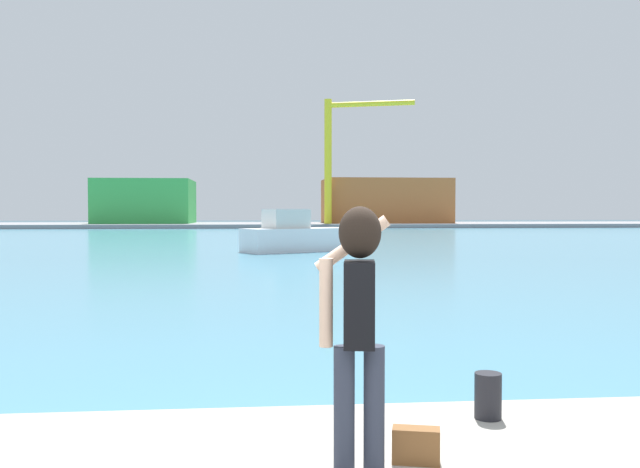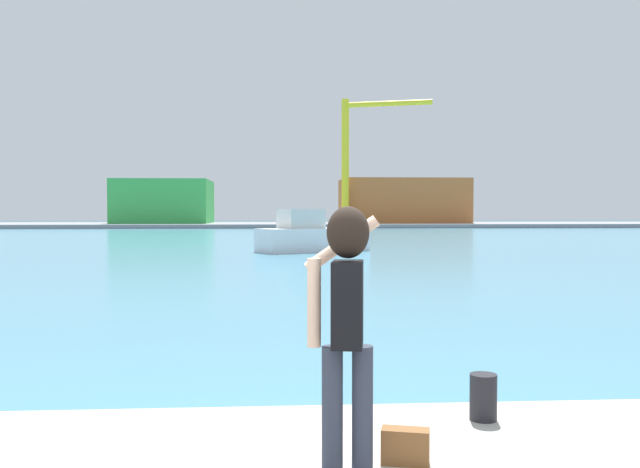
# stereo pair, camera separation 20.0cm
# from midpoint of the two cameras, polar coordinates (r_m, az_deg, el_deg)

# --- Properties ---
(ground_plane) EXTENTS (220.00, 220.00, 0.00)m
(ground_plane) POSITION_cam_midpoint_polar(r_m,az_deg,el_deg) (53.89, -3.36, -0.43)
(ground_plane) COLOR #334751
(harbor_water) EXTENTS (140.00, 100.00, 0.02)m
(harbor_water) POSITION_cam_midpoint_polar(r_m,az_deg,el_deg) (55.89, -3.38, -0.33)
(harbor_water) COLOR teal
(harbor_water) RESTS_ON ground_plane
(far_shore_dock) EXTENTS (140.00, 20.00, 0.54)m
(far_shore_dock) POSITION_cam_midpoint_polar(r_m,az_deg,el_deg) (95.86, -3.55, 0.77)
(far_shore_dock) COLOR gray
(far_shore_dock) RESTS_ON ground_plane
(person_photographer) EXTENTS (0.53, 0.56, 1.74)m
(person_photographer) POSITION_cam_midpoint_polar(r_m,az_deg,el_deg) (4.45, 3.51, -6.36)
(person_photographer) COLOR #2D3342
(person_photographer) RESTS_ON quay_promenade
(handbag) EXTENTS (0.35, 0.22, 0.24)m
(handbag) POSITION_cam_midpoint_polar(r_m,az_deg,el_deg) (4.80, 8.48, -17.38)
(handbag) COLOR brown
(handbag) RESTS_ON quay_promenade
(harbor_bollard) EXTENTS (0.22, 0.22, 0.38)m
(harbor_bollard) POSITION_cam_midpoint_polar(r_m,az_deg,el_deg) (5.83, 14.65, -13.22)
(harbor_bollard) COLOR black
(harbor_bollard) RESTS_ON quay_promenade
(boat_moored) EXTENTS (6.43, 4.79, 2.31)m
(boat_moored) POSITION_cam_midpoint_polar(r_m,az_deg,el_deg) (36.72, -0.61, -0.18)
(boat_moored) COLOR white
(boat_moored) RESTS_ON harbor_water
(warehouse_left) EXTENTS (13.05, 12.03, 6.10)m
(warehouse_left) POSITION_cam_midpoint_polar(r_m,az_deg,el_deg) (98.43, -13.01, 2.69)
(warehouse_left) COLOR green
(warehouse_left) RESTS_ON far_shore_dock
(warehouse_right) EXTENTS (17.69, 10.62, 6.32)m
(warehouse_right) POSITION_cam_midpoint_polar(r_m,az_deg,el_deg) (98.04, 7.07, 2.79)
(warehouse_right) COLOR #B26633
(warehouse_right) RESTS_ON far_shore_dock
(port_crane) EXTENTS (11.59, 4.37, 16.67)m
(port_crane) POSITION_cam_midpoint_polar(r_m,az_deg,el_deg) (90.57, 3.13, 7.36)
(port_crane) COLOR yellow
(port_crane) RESTS_ON far_shore_dock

